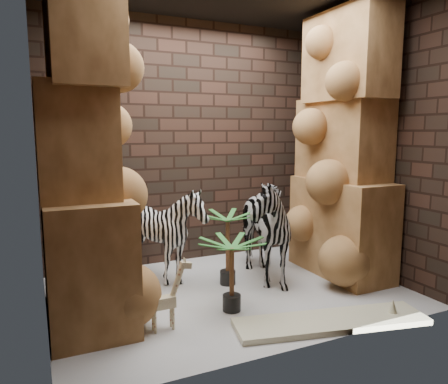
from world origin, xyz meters
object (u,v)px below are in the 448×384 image
zebra_left (165,239)px  zebra_right (256,218)px  palm_front (228,248)px  giraffe_toy (163,295)px  palm_back (232,274)px  surfboard (331,321)px

zebra_left → zebra_right: bearing=-2.9°
zebra_left → palm_front: (0.60, -0.34, -0.08)m
giraffe_toy → palm_front: bearing=36.3°
zebra_left → palm_back: bearing=-55.5°
palm_back → zebra_left: bearing=109.4°
zebra_left → giraffe_toy: (-0.34, -1.08, -0.18)m
zebra_right → palm_front: zebra_right is taller
zebra_right → zebra_left: size_ratio=1.29×
zebra_left → surfboard: size_ratio=0.64×
palm_back → surfboard: (0.66, -0.61, -0.32)m
palm_back → surfboard: palm_back is taller
zebra_right → surfboard: size_ratio=0.82×
giraffe_toy → palm_back: palm_back is taller
palm_front → surfboard: 1.36m
giraffe_toy → palm_front: size_ratio=0.75×
zebra_left → palm_back: size_ratio=1.55×
palm_front → surfboard: palm_front is taller
zebra_left → surfboard: 1.93m
giraffe_toy → surfboard: giraffe_toy is taller
zebra_right → giraffe_toy: (-1.30, -0.77, -0.39)m
palm_back → surfboard: bearing=-42.9°
palm_front → palm_back: 0.68m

